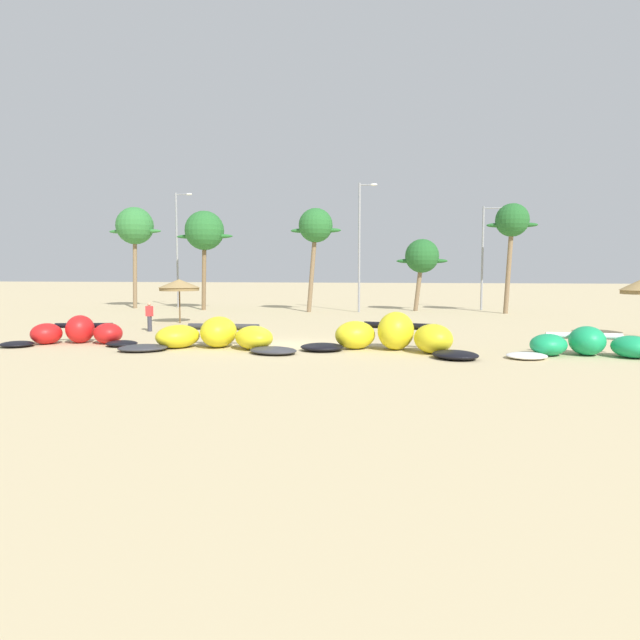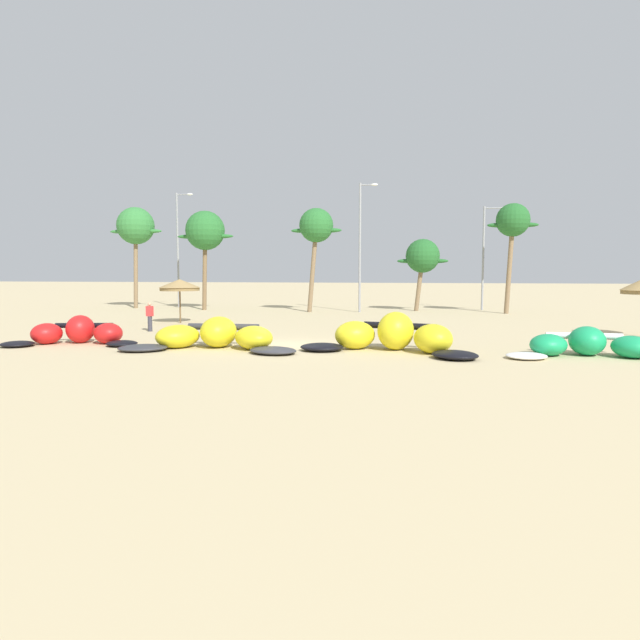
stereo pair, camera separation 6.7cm
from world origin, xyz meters
TOP-DOWN VIEW (x-y plane):
  - ground_plane at (0.00, 0.00)m, footprint 260.00×260.00m
  - kite_far_left at (-9.61, -0.97)m, footprint 6.18×3.52m
  - kite_left at (-2.80, -1.41)m, footprint 8.03×3.77m
  - kite_left_of_center at (4.81, -0.92)m, footprint 7.53×4.46m
  - kite_center at (12.46, -1.22)m, footprint 6.92×3.23m
  - beach_umbrella_near_van at (-9.12, 9.40)m, footprint 2.63×2.63m
  - person_near_kites at (-8.77, 4.50)m, footprint 0.36×0.24m
  - palm_leftmost at (-18.75, 22.20)m, footprint 4.92×3.28m
  - palm_left at (-11.84, 21.10)m, footprint 4.99×3.32m
  - palm_left_of_gap at (-2.12, 20.26)m, footprint 4.13×2.76m
  - palm_center_left at (6.40, 22.91)m, footprint 4.21×2.80m
  - palm_center_right at (13.20, 21.12)m, footprint 3.87×2.58m
  - lamppost_west at (-15.41, 23.79)m, footprint 1.62×0.24m
  - lamppost_west_center at (1.48, 20.66)m, footprint 1.50×0.24m
  - lamppost_east_center at (11.66, 24.66)m, footprint 1.98×0.24m

SIDE VIEW (x-z plane):
  - ground_plane at x=0.00m, z-range 0.00..0.00m
  - kite_center at x=12.46m, z-range -0.13..1.03m
  - kite_far_left at x=-9.61m, z-range -0.15..1.15m
  - kite_left at x=-2.80m, z-range -0.16..1.20m
  - kite_left_of_center at x=4.81m, z-range -0.19..1.44m
  - person_near_kites at x=-8.77m, z-range 0.01..1.63m
  - beach_umbrella_near_van at x=-9.12m, z-range 1.04..3.87m
  - palm_center_left at x=6.40m, z-range 1.52..7.51m
  - lamppost_east_center at x=11.66m, z-range 0.56..9.31m
  - lamppost_west_center at x=1.48m, z-range 0.51..10.83m
  - lamppost_west at x=-15.41m, z-range 0.53..10.88m
  - palm_left at x=-11.84m, z-range 2.46..10.89m
  - palm_left_of_gap at x=-2.12m, z-range 2.66..11.04m
  - palm_center_right at x=13.20m, z-range 2.80..11.37m
  - palm_leftmost at x=-18.75m, z-range 2.74..11.72m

